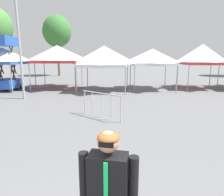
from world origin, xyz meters
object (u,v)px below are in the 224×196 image
Objects in this scene: canopy_tent_behind_left at (3,56)px; canopy_tent_behind_center at (57,54)px; canopy_tent_behind_right at (152,57)px; person_foreground at (108,195)px; canopy_tent_left_of_center at (104,56)px; light_pole_near_lift at (17,22)px; tree_behind_tents_right at (57,32)px; scissor_lift at (7,74)px; crowd_barrier_mid_lot at (101,100)px; canopy_tent_right_of_center at (202,54)px.

canopy_tent_behind_left is 3.96m from canopy_tent_behind_center.
canopy_tent_behind_left is 11.29m from canopy_tent_behind_right.
canopy_tent_behind_left reaches higher than person_foreground.
canopy_tent_left_of_center is 5.97m from light_pole_near_lift.
tree_behind_tents_right is (-10.89, 10.64, 3.19)m from canopy_tent_behind_right.
canopy_tent_left_of_center is 14.01m from tree_behind_tents_right.
light_pole_near_lift is (-8.20, -4.25, 1.97)m from canopy_tent_behind_right.
canopy_tent_behind_right is 15.55m from tree_behind_tents_right.
scissor_lift is (-7.31, -0.34, -1.35)m from canopy_tent_left_of_center.
canopy_tent_behind_right is 8.57m from crowd_barrier_mid_lot.
canopy_tent_right_of_center is at bearing 2.90° from canopy_tent_behind_center.
canopy_tent_left_of_center is (3.84, -1.05, -0.17)m from canopy_tent_behind_center.
scissor_lift is 10.29m from crowd_barrier_mid_lot.
tree_behind_tents_right is (-8.66, 24.60, 4.65)m from person_foreground.
canopy_tent_left_of_center is at bearing 96.13° from person_foreground.
canopy_tent_behind_center is at bearing 179.06° from canopy_tent_behind_right.
canopy_tent_behind_center reaches higher than canopy_tent_behind_right.
tree_behind_tents_right is (0.05, 11.90, 4.48)m from scissor_lift.
canopy_tent_behind_left is 2.06× the size of crowd_barrier_mid_lot.
canopy_tent_behind_left is 10.78m from crowd_barrier_mid_lot.
tree_behind_tents_right reaches higher than canopy_tent_right_of_center.
scissor_lift is 15.40m from person_foreground.
canopy_tent_left_of_center is at bearing -15.25° from canopy_tent_behind_center.
canopy_tent_behind_left is at bearing 125.00° from person_foreground.
light_pole_near_lift is 4.47× the size of crowd_barrier_mid_lot.
light_pole_near_lift reaches higher than person_foreground.
person_foreground is 11.91m from light_pole_near_lift.
crowd_barrier_mid_lot is at bearing 97.42° from person_foreground.
canopy_tent_left_of_center reaches higher than crowd_barrier_mid_lot.
canopy_tent_left_of_center is 2.06× the size of person_foreground.
crowd_barrier_mid_lot is (-7.00, -8.53, -1.95)m from canopy_tent_right_of_center.
canopy_tent_right_of_center reaches higher than canopy_tent_behind_center.
canopy_tent_behind_left is at bearing 140.66° from crowd_barrier_mid_lot.
scissor_lift is (-3.47, -1.38, -1.52)m from canopy_tent_behind_center.
canopy_tent_right_of_center is 0.45× the size of tree_behind_tents_right.
canopy_tent_behind_left is 0.46× the size of light_pole_near_lift.
scissor_lift is at bearing 124.44° from person_foreground.
canopy_tent_behind_center is 0.48× the size of tree_behind_tents_right.
canopy_tent_behind_right is at bearing 27.40° from light_pole_near_lift.
light_pole_near_lift is at bearing -157.88° from canopy_tent_right_of_center.
tree_behind_tents_right is (-14.87, 9.93, 2.99)m from canopy_tent_right_of_center.
canopy_tent_right_of_center reaches higher than person_foreground.
canopy_tent_behind_center is at bearing -71.99° from tree_behind_tents_right.
canopy_tent_behind_center is 1.10× the size of canopy_tent_behind_right.
person_foreground is (1.40, -13.04, -1.52)m from canopy_tent_left_of_center.
person_foreground is (5.24, -14.09, -1.69)m from canopy_tent_behind_center.
light_pole_near_lift is 1.01× the size of tree_behind_tents_right.
canopy_tent_left_of_center is at bearing -167.92° from canopy_tent_right_of_center.
scissor_lift is at bearing 132.49° from light_pole_near_lift.
canopy_tent_behind_center is 2.13× the size of crowd_barrier_mid_lot.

